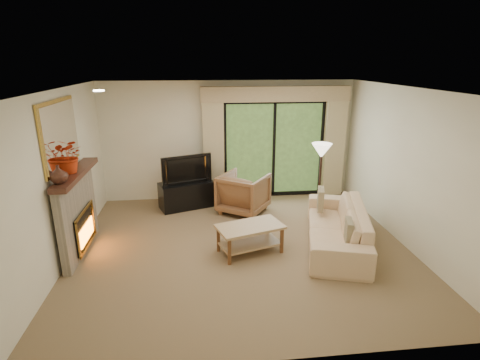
{
  "coord_description": "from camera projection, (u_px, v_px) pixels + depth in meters",
  "views": [
    {
      "loc": [
        -0.66,
        -5.59,
        3.01
      ],
      "look_at": [
        0.0,
        0.3,
        1.1
      ],
      "focal_mm": 28.0,
      "sensor_mm": 36.0,
      "label": 1
    }
  ],
  "objects": [
    {
      "name": "floor",
      "position": [
        242.0,
        248.0,
        6.28
      ],
      "size": [
        5.5,
        5.5,
        0.0
      ],
      "primitive_type": "plane",
      "color": "olive",
      "rests_on": "ground"
    },
    {
      "name": "ceiling",
      "position": [
        242.0,
        89.0,
        5.48
      ],
      "size": [
        5.5,
        5.5,
        0.0
      ],
      "primitive_type": "plane",
      "rotation": [
        3.14,
        0.0,
        0.0
      ],
      "color": "silver",
      "rests_on": "ground"
    },
    {
      "name": "wall_back",
      "position": [
        229.0,
        141.0,
        8.25
      ],
      "size": [
        5.0,
        0.0,
        5.0
      ],
      "primitive_type": "plane",
      "rotation": [
        1.57,
        0.0,
        0.0
      ],
      "color": "#EBE2C6",
      "rests_on": "ground"
    },
    {
      "name": "wall_front",
      "position": [
        273.0,
        250.0,
        3.52
      ],
      "size": [
        5.0,
        0.0,
        5.0
      ],
      "primitive_type": "plane",
      "rotation": [
        -1.57,
        0.0,
        0.0
      ],
      "color": "#EBE2C6",
      "rests_on": "ground"
    },
    {
      "name": "wall_left",
      "position": [
        60.0,
        180.0,
        5.59
      ],
      "size": [
        0.0,
        5.0,
        5.0
      ],
      "primitive_type": "plane",
      "rotation": [
        1.57,
        0.0,
        1.57
      ],
      "color": "#EBE2C6",
      "rests_on": "ground"
    },
    {
      "name": "wall_right",
      "position": [
        407.0,
        168.0,
        6.17
      ],
      "size": [
        0.0,
        5.0,
        5.0
      ],
      "primitive_type": "plane",
      "rotation": [
        1.57,
        0.0,
        -1.57
      ],
      "color": "#EBE2C6",
      "rests_on": "ground"
    },
    {
      "name": "fireplace",
      "position": [
        78.0,
        212.0,
        5.98
      ],
      "size": [
        0.24,
        1.7,
        1.37
      ],
      "primitive_type": null,
      "color": "gray",
      "rests_on": "floor"
    },
    {
      "name": "mirror",
      "position": [
        60.0,
        134.0,
        5.59
      ],
      "size": [
        0.07,
        1.45,
        1.02
      ],
      "primitive_type": null,
      "color": "#B9913B",
      "rests_on": "wall_left"
    },
    {
      "name": "sliding_door",
      "position": [
        274.0,
        149.0,
        8.37
      ],
      "size": [
        2.26,
        0.1,
        2.16
      ],
      "primitive_type": null,
      "color": "black",
      "rests_on": "floor"
    },
    {
      "name": "curtain_left",
      "position": [
        214.0,
        147.0,
        8.09
      ],
      "size": [
        0.45,
        0.18,
        2.35
      ],
      "primitive_type": "cube",
      "color": "tan",
      "rests_on": "floor"
    },
    {
      "name": "curtain_right",
      "position": [
        334.0,
        144.0,
        8.38
      ],
      "size": [
        0.45,
        0.18,
        2.35
      ],
      "primitive_type": "cube",
      "color": "tan",
      "rests_on": "floor"
    },
    {
      "name": "cornice",
      "position": [
        276.0,
        94.0,
        7.91
      ],
      "size": [
        3.2,
        0.24,
        0.32
      ],
      "primitive_type": "cube",
      "color": "tan",
      "rests_on": "wall_back"
    },
    {
      "name": "media_console",
      "position": [
        186.0,
        195.0,
        7.94
      ],
      "size": [
        1.21,
        0.84,
        0.55
      ],
      "primitive_type": "cube",
      "rotation": [
        0.0,
        0.0,
        0.35
      ],
      "color": "black",
      "rests_on": "floor"
    },
    {
      "name": "tv",
      "position": [
        185.0,
        168.0,
        7.76
      ],
      "size": [
        1.04,
        0.49,
        0.61
      ],
      "primitive_type": "imported",
      "rotation": [
        0.0,
        0.0,
        0.35
      ],
      "color": "black",
      "rests_on": "media_console"
    },
    {
      "name": "armchair",
      "position": [
        244.0,
        193.0,
        7.65
      ],
      "size": [
        1.22,
        1.23,
        0.82
      ],
      "primitive_type": "imported",
      "rotation": [
        0.0,
        0.0,
        2.54
      ],
      "color": "brown",
      "rests_on": "floor"
    },
    {
      "name": "sofa",
      "position": [
        337.0,
        226.0,
        6.32
      ],
      "size": [
        1.51,
        2.49,
        0.68
      ],
      "primitive_type": "imported",
      "rotation": [
        0.0,
        0.0,
        -1.85
      ],
      "color": "#DDB78C",
      "rests_on": "floor"
    },
    {
      "name": "pillow_near",
      "position": [
        349.0,
        231.0,
        5.6
      ],
      "size": [
        0.18,
        0.36,
        0.35
      ],
      "primitive_type": "cube",
      "rotation": [
        0.0,
        0.0,
        -0.28
      ],
      "color": "brown",
      "rests_on": "sofa"
    },
    {
      "name": "pillow_far",
      "position": [
        321.0,
        199.0,
        6.87
      ],
      "size": [
        0.21,
        0.41,
        0.39
      ],
      "primitive_type": "cube",
      "rotation": [
        0.0,
        0.0,
        -0.28
      ],
      "color": "brown",
      "rests_on": "sofa"
    },
    {
      "name": "coffee_table",
      "position": [
        250.0,
        239.0,
        6.08
      ],
      "size": [
        1.17,
        0.87,
        0.47
      ],
      "primitive_type": null,
      "rotation": [
        0.0,
        0.0,
        0.31
      ],
      "color": "tan",
      "rests_on": "floor"
    },
    {
      "name": "floor_lamp",
      "position": [
        320.0,
        180.0,
        7.45
      ],
      "size": [
        0.44,
        0.44,
        1.47
      ],
      "primitive_type": null,
      "rotation": [
        0.0,
        0.0,
        0.12
      ],
      "color": "white",
      "rests_on": "floor"
    },
    {
      "name": "vase",
      "position": [
        58.0,
        174.0,
        5.18
      ],
      "size": [
        0.31,
        0.31,
        0.26
      ],
      "primitive_type": "imported",
      "rotation": [
        0.0,
        0.0,
        0.32
      ],
      "color": "#402118",
      "rests_on": "fireplace"
    },
    {
      "name": "branches",
      "position": [
        69.0,
        156.0,
        5.61
      ],
      "size": [
        0.53,
        0.47,
        0.53
      ],
      "primitive_type": "imported",
      "rotation": [
        0.0,
        0.0,
        -0.13
      ],
      "color": "#BA2E0E",
      "rests_on": "fireplace"
    }
  ]
}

